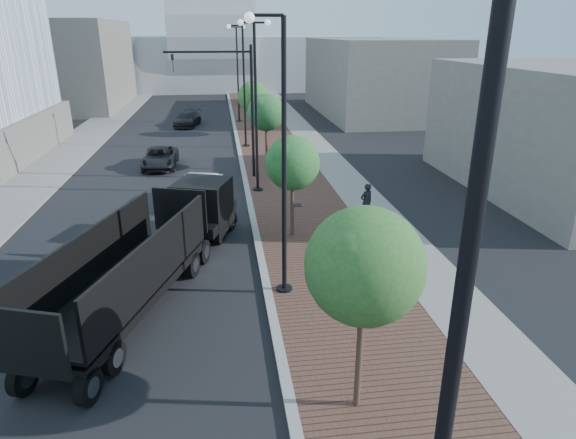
{
  "coord_description": "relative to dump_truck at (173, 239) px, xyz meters",
  "views": [
    {
      "loc": [
        -1.39,
        -5.52,
        8.66
      ],
      "look_at": [
        1.0,
        12.0,
        2.0
      ],
      "focal_mm": 31.09,
      "sensor_mm": 36.0,
      "label": 1
    }
  ],
  "objects": [
    {
      "name": "utility_cover_2",
      "position": [
        5.78,
        6.54,
        -1.13
      ],
      "size": [
        0.5,
        0.5,
        0.02
      ],
      "primitive_type": "cube",
      "color": "black",
      "rests_on": "sidewalk"
    },
    {
      "name": "white_sedan",
      "position": [
        0.62,
        8.05,
        -0.53
      ],
      "size": [
        2.8,
        4.66,
        1.45
      ],
      "primitive_type": "imported",
      "rotation": [
        0.0,
        0.0,
        -0.31
      ],
      "color": "white",
      "rests_on": "ground"
    },
    {
      "name": "west_sidewalk",
      "position": [
        -9.62,
        27.54,
        -1.2
      ],
      "size": [
        4.0,
        140.0,
        0.12
      ],
      "primitive_type": "cube",
      "color": "slate",
      "rests_on": "ground"
    },
    {
      "name": "traffic_mast",
      "position": [
        3.08,
        12.54,
        3.72
      ],
      "size": [
        5.09,
        0.2,
        8.0
      ],
      "color": "black",
      "rests_on": "ground"
    },
    {
      "name": "tree_1",
      "position": [
        5.02,
        2.57,
        2.16
      ],
      "size": [
        2.4,
        2.36,
        4.61
      ],
      "color": "#382619",
      "rests_on": "ground"
    },
    {
      "name": "streetlight_2",
      "position": [
        3.98,
        9.54,
        3.56
      ],
      "size": [
        1.72,
        0.56,
        9.28
      ],
      "color": "black",
      "rests_on": "ground"
    },
    {
      "name": "commercial_block_ne",
      "position": [
        19.38,
        37.54,
        2.74
      ],
      "size": [
        12.0,
        22.0,
        8.0
      ],
      "primitive_type": "cube",
      "color": "#64605A",
      "rests_on": "ground"
    },
    {
      "name": "streetlight_4",
      "position": [
        3.98,
        33.54,
        3.56
      ],
      "size": [
        1.72,
        0.56,
        9.28
      ],
      "color": "black",
      "rests_on": "ground"
    },
    {
      "name": "convention_center",
      "position": [
        1.38,
        72.54,
        4.75
      ],
      "size": [
        50.0,
        30.0,
        50.0
      ],
      "color": "#ADB1B7",
      "rests_on": "ground"
    },
    {
      "name": "commercial_block_nw",
      "position": [
        -16.62,
        47.54,
        3.74
      ],
      "size": [
        14.0,
        20.0,
        10.0
      ],
      "primitive_type": "cube",
      "color": "#5F5B55",
      "rests_on": "ground"
    },
    {
      "name": "tree_3",
      "position": [
        5.02,
        26.57,
        2.06
      ],
      "size": [
        2.72,
        2.72,
        4.7
      ],
      "color": "#382619",
      "rests_on": "ground"
    },
    {
      "name": "dark_car_far",
      "position": [
        -1.14,
        32.09,
        -0.57
      ],
      "size": [
        2.83,
        5.01,
        1.37
      ],
      "primitive_type": "imported",
      "rotation": [
        0.0,
        0.0,
        -0.2
      ],
      "color": "black",
      "rests_on": "ground"
    },
    {
      "name": "dark_car_mid",
      "position": [
        -2.16,
        16.11,
        -0.6
      ],
      "size": [
        2.25,
        4.76,
        1.31
      ],
      "primitive_type": "imported",
      "rotation": [
        0.0,
        0.0,
        -0.01
      ],
      "color": "black",
      "rests_on": "ground"
    },
    {
      "name": "sidewalk",
      "position": [
        6.88,
        27.54,
        -1.2
      ],
      "size": [
        7.0,
        140.0,
        0.12
      ],
      "primitive_type": "cube",
      "color": "#4C2D23",
      "rests_on": "ground"
    },
    {
      "name": "concrete_strip",
      "position": [
        9.58,
        27.54,
        -1.19
      ],
      "size": [
        2.4,
        140.0,
        0.13
      ],
      "primitive_type": "cube",
      "color": "slate",
      "rests_on": "ground"
    },
    {
      "name": "commercial_block_e",
      "position": [
        21.38,
        7.54,
        2.24
      ],
      "size": [
        10.0,
        16.0,
        7.0
      ],
      "primitive_type": "cube",
      "color": "#635F59",
      "rests_on": "ground"
    },
    {
      "name": "curb",
      "position": [
        3.38,
        27.54,
        -1.19
      ],
      "size": [
        0.3,
        140.0,
        0.14
      ],
      "primitive_type": "cube",
      "color": "gray",
      "rests_on": "ground"
    },
    {
      "name": "streetlight_3",
      "position": [
        3.86,
        21.54,
        3.08
      ],
      "size": [
        1.44,
        0.56,
        9.21
      ],
      "color": "black",
      "rests_on": "ground"
    },
    {
      "name": "utility_cover_1",
      "position": [
        5.78,
        -4.46,
        -1.13
      ],
      "size": [
        0.5,
        0.5,
        0.02
      ],
      "primitive_type": "cube",
      "color": "black",
      "rests_on": "sidewalk"
    },
    {
      "name": "dump_truck",
      "position": [
        0.0,
        0.0,
        0.0
      ],
      "size": [
        6.28,
        13.29,
        2.99
      ],
      "rotation": [
        0.0,
        0.0,
        -0.33
      ],
      "color": "black",
      "rests_on": "ground"
    },
    {
      "name": "tree_2",
      "position": [
        5.02,
        14.57,
        2.52
      ],
      "size": [
        2.45,
        2.41,
        5.0
      ],
      "color": "#382619",
      "rests_on": "ground"
    },
    {
      "name": "pedestrian",
      "position": [
        8.82,
        4.12,
        -0.31
      ],
      "size": [
        0.81,
        0.68,
        1.89
      ],
      "primitive_type": "imported",
      "rotation": [
        0.0,
        0.0,
        3.52
      ],
      "color": "black",
      "rests_on": "ground"
    },
    {
      "name": "tree_0",
      "position": [
        5.02,
        -8.43,
        2.6
      ],
      "size": [
        2.68,
        2.68,
        5.21
      ],
      "color": "#382619",
      "rests_on": "ground"
    },
    {
      "name": "streetlight_1",
      "position": [
        3.86,
        -2.46,
        3.08
      ],
      "size": [
        1.44,
        0.56,
        9.21
      ],
      "color": "black",
      "rests_on": "ground"
    }
  ]
}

